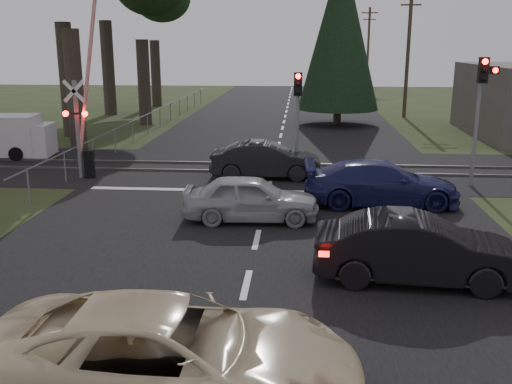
# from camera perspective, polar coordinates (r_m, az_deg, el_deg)

# --- Properties ---
(ground) EXTENTS (120.00, 120.00, 0.00)m
(ground) POSITION_cam_1_polar(r_m,az_deg,el_deg) (12.75, -0.98, -9.27)
(ground) COLOR #263518
(ground) RESTS_ON ground
(road) EXTENTS (14.00, 100.00, 0.01)m
(road) POSITION_cam_1_polar(r_m,az_deg,el_deg) (22.24, 1.47, 1.23)
(road) COLOR black
(road) RESTS_ON ground
(rail_corridor) EXTENTS (120.00, 8.00, 0.01)m
(rail_corridor) POSITION_cam_1_polar(r_m,az_deg,el_deg) (24.19, 1.72, 2.33)
(rail_corridor) COLOR black
(rail_corridor) RESTS_ON ground
(stop_line) EXTENTS (13.00, 0.35, 0.00)m
(stop_line) POSITION_cam_1_polar(r_m,az_deg,el_deg) (20.49, 1.20, 0.08)
(stop_line) COLOR silver
(stop_line) RESTS_ON ground
(rail_near) EXTENTS (120.00, 0.12, 0.10)m
(rail_near) POSITION_cam_1_polar(r_m,az_deg,el_deg) (23.40, 1.63, 2.02)
(rail_near) COLOR #59544C
(rail_near) RESTS_ON ground
(rail_far) EXTENTS (120.00, 0.12, 0.10)m
(rail_far) POSITION_cam_1_polar(r_m,az_deg,el_deg) (24.96, 1.81, 2.82)
(rail_far) COLOR #59544C
(rail_far) RESTS_ON ground
(crossing_signal) EXTENTS (1.62, 0.38, 6.96)m
(crossing_signal) POSITION_cam_1_polar(r_m,az_deg,el_deg) (23.19, -16.90, 6.32)
(crossing_signal) COLOR slate
(crossing_signal) RESTS_ON ground
(traffic_signal_right) EXTENTS (0.68, 0.48, 4.70)m
(traffic_signal_right) POSITION_cam_1_polar(r_m,az_deg,el_deg) (22.11, 21.63, 8.84)
(traffic_signal_right) COLOR slate
(traffic_signal_right) RESTS_ON ground
(traffic_signal_center) EXTENTS (0.32, 0.48, 4.10)m
(traffic_signal_center) POSITION_cam_1_polar(r_m,az_deg,el_deg) (22.40, 4.19, 8.57)
(traffic_signal_center) COLOR slate
(traffic_signal_center) RESTS_ON ground
(utility_pole_mid) EXTENTS (1.80, 0.26, 9.00)m
(utility_pole_mid) POSITION_cam_1_polar(r_m,az_deg,el_deg) (42.25, 14.98, 13.59)
(utility_pole_mid) COLOR #4C3D2D
(utility_pole_mid) RESTS_ON ground
(utility_pole_far) EXTENTS (1.80, 0.26, 9.00)m
(utility_pole_far) POSITION_cam_1_polar(r_m,az_deg,el_deg) (67.01, 11.15, 14.03)
(utility_pole_far) COLOR #4C3D2D
(utility_pole_far) RESTS_ON ground
(conifer_tree) EXTENTS (5.20, 5.20, 11.00)m
(conifer_tree) POSITION_cam_1_polar(r_m,az_deg,el_deg) (37.68, 8.43, 15.77)
(conifer_tree) COLOR #473D33
(conifer_tree) RESTS_ON ground
(fence_left) EXTENTS (0.10, 36.00, 1.20)m
(fence_left) POSITION_cam_1_polar(r_m,az_deg,el_deg) (35.63, -10.12, 6.10)
(fence_left) COLOR slate
(fence_left) RESTS_ON ground
(cream_coupe) EXTENTS (5.64, 2.62, 1.56)m
(cream_coupe) POSITION_cam_1_polar(r_m,az_deg,el_deg) (8.67, -8.65, -15.96)
(cream_coupe) COLOR beige
(cream_coupe) RESTS_ON ground
(dark_hatchback) EXTENTS (4.67, 1.92, 1.50)m
(dark_hatchback) POSITION_cam_1_polar(r_m,az_deg,el_deg) (13.15, 15.91, -5.57)
(dark_hatchback) COLOR black
(dark_hatchback) RESTS_ON ground
(silver_car) EXTENTS (4.10, 1.79, 1.38)m
(silver_car) POSITION_cam_1_polar(r_m,az_deg,el_deg) (16.98, -0.50, -0.64)
(silver_car) COLOR #9DA0A5
(silver_car) RESTS_ON ground
(blue_sedan) EXTENTS (5.09, 2.17, 1.46)m
(blue_sedan) POSITION_cam_1_polar(r_m,az_deg,el_deg) (19.09, 12.40, 0.87)
(blue_sedan) COLOR #1A1C4E
(blue_sedan) RESTS_ON ground
(dark_car_far) EXTENTS (4.33, 1.55, 1.42)m
(dark_car_far) POSITION_cam_1_polar(r_m,az_deg,el_deg) (22.42, 1.01, 3.19)
(dark_car_far) COLOR black
(dark_car_far) RESTS_ON ground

